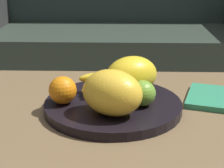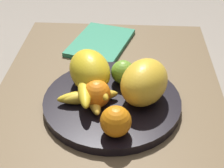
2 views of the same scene
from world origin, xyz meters
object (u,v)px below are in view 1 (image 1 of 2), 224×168
at_px(orange_front, 63,90).
at_px(orange_left, 103,84).
at_px(coffee_table, 113,124).
at_px(couch, 115,42).
at_px(apple_front, 143,93).
at_px(banana_bunch, 108,84).
at_px(melon_large_front, 132,75).
at_px(melon_smaller_beside, 112,93).
at_px(fruit_bowl, 112,105).

bearing_deg(orange_front, orange_left, 27.66).
height_order(coffee_table, couch, couch).
bearing_deg(apple_front, couch, 93.99).
distance_m(couch, banana_bunch, 1.33).
height_order(coffee_table, apple_front, apple_front).
bearing_deg(melon_large_front, apple_front, -73.19).
bearing_deg(couch, orange_left, -90.43).
relative_size(orange_left, apple_front, 1.07).
height_order(couch, orange_left, couch).
xyz_separation_m(coffee_table, couch, (-0.02, 1.37, -0.09)).
xyz_separation_m(couch, melon_smaller_beside, (0.02, -1.46, 0.23)).
bearing_deg(banana_bunch, coffee_table, -71.17).
height_order(couch, orange_front, couch).
distance_m(couch, melon_large_front, 1.33).
distance_m(orange_front, apple_front, 0.21).
distance_m(fruit_bowl, banana_bunch, 0.07).
height_order(melon_smaller_beside, apple_front, melon_smaller_beside).
relative_size(melon_smaller_beside, orange_left, 2.13).
bearing_deg(orange_left, couch, 89.57).
relative_size(melon_large_front, orange_front, 2.01).
height_order(fruit_bowl, orange_left, orange_left).
height_order(melon_smaller_beside, banana_bunch, melon_smaller_beside).
bearing_deg(apple_front, orange_front, 177.42).
height_order(fruit_bowl, apple_front, apple_front).
relative_size(couch, orange_front, 22.73).
relative_size(couch, fruit_bowl, 4.54).
bearing_deg(fruit_bowl, couch, 90.68).
xyz_separation_m(melon_large_front, apple_front, (0.03, -0.09, -0.02)).
xyz_separation_m(couch, melon_large_front, (0.07, -1.31, 0.22)).
height_order(apple_front, banana_bunch, apple_front).
bearing_deg(melon_smaller_beside, couch, 90.71).
relative_size(melon_large_front, apple_front, 2.19).
xyz_separation_m(coffee_table, apple_front, (0.08, -0.04, 0.11)).
bearing_deg(apple_front, melon_large_front, 106.81).
xyz_separation_m(orange_front, orange_left, (0.10, 0.05, -0.00)).
bearing_deg(orange_left, melon_smaller_beside, -76.98).
height_order(coffee_table, melon_smaller_beside, melon_smaller_beside).
bearing_deg(coffee_table, banana_bunch, 108.83).
xyz_separation_m(apple_front, banana_bunch, (-0.09, 0.09, -0.01)).
distance_m(melon_smaller_beside, banana_bunch, 0.15).
bearing_deg(banana_bunch, couch, 90.14).
relative_size(fruit_bowl, melon_smaller_beside, 2.41).
bearing_deg(couch, banana_bunch, -89.86).
bearing_deg(couch, melon_large_front, -86.93).
height_order(orange_left, banana_bunch, orange_left).
bearing_deg(melon_large_front, orange_front, -156.22).
height_order(melon_large_front, banana_bunch, melon_large_front).
bearing_deg(orange_left, coffee_table, -41.29).
bearing_deg(melon_smaller_beside, coffee_table, 89.44).
distance_m(coffee_table, orange_front, 0.18).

